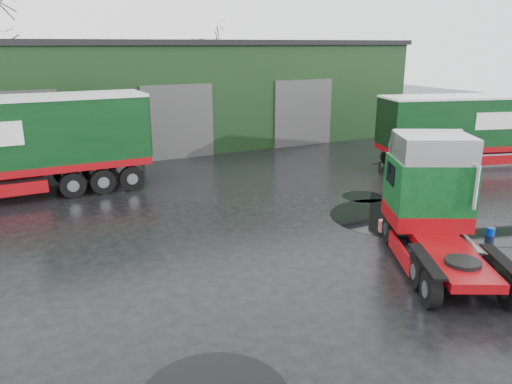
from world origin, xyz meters
TOP-DOWN VIEW (x-y plane):
  - ground at (0.00, 0.00)m, footprint 100.00×100.00m
  - warehouse at (2.00, 20.00)m, footprint 32.40×12.40m
  - hero_tractor at (3.84, -3.00)m, footprint 4.90×6.28m
  - lorry_right at (15.16, 5.00)m, footprint 14.08×6.30m
  - wash_bucket at (7.34, -1.84)m, footprint 0.38×0.38m
  - tree_back_a at (-6.00, 30.00)m, footprint 4.40×4.40m
  - tree_back_b at (10.00, 30.00)m, footprint 4.40×4.40m
  - puddle_1 at (6.40, 3.55)m, footprint 1.70×1.70m
  - puddle_3 at (7.56, -1.63)m, footprint 2.58×2.58m
  - puddle_4 at (5.64, 1.14)m, footprint 4.25×4.25m

SIDE VIEW (x-z plane):
  - ground at x=0.00m, z-range 0.00..0.00m
  - puddle_1 at x=6.40m, z-range 0.00..0.01m
  - puddle_3 at x=7.56m, z-range 0.00..0.01m
  - puddle_4 at x=5.64m, z-range 0.00..0.01m
  - wash_bucket at x=7.34m, z-range 0.00..0.27m
  - hero_tractor at x=3.84m, z-range 0.00..3.60m
  - lorry_right at x=15.16m, z-range 0.00..3.67m
  - warehouse at x=2.00m, z-range 0.01..6.31m
  - tree_back_b at x=10.00m, z-range 0.00..7.50m
  - tree_back_a at x=-6.00m, z-range 0.00..9.50m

